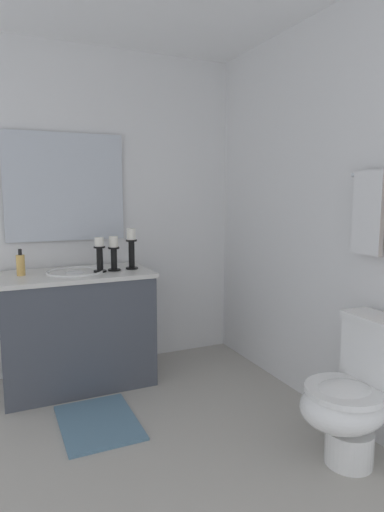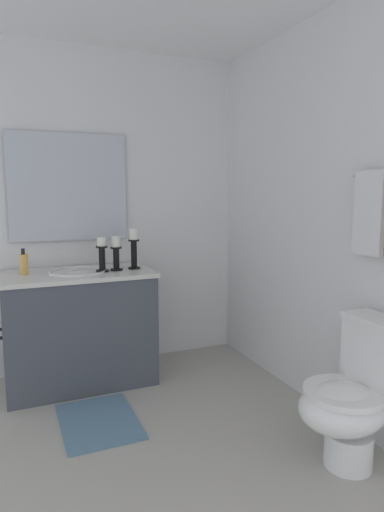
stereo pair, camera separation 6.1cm
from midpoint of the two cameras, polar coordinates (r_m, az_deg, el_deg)
The scene contains 13 objects.
floor at distance 2.59m, azimuth -12.70°, elevation -24.14°, with size 2.55×2.89×0.02m, color #B2ADA3.
wall_back at distance 2.85m, azimuth 16.25°, elevation 4.96°, with size 2.55×0.04×2.45m, color white.
wall_left at distance 3.46m, azimuth -17.73°, elevation 5.41°, with size 0.04×2.89×2.45m, color white.
vanity_cabinet at distance 3.29m, azimuth -15.22°, elevation -9.09°, with size 0.58×1.05×0.82m.
sink_basin at distance 3.20m, azimuth -15.45°, elevation -2.76°, with size 0.40×0.40×0.24m.
mirror at distance 3.42m, azimuth -16.63°, elevation 8.56°, with size 0.02×0.86×0.79m, color silver.
candle_holder_tall at distance 3.23m, azimuth -8.41°, elevation 1.09°, with size 0.09×0.09×0.30m.
candle_holder_short at distance 3.19m, azimuth -10.67°, elevation 0.42°, with size 0.09×0.09×0.25m.
candle_holder_mid at distance 3.15m, azimuth -12.47°, elevation 0.24°, with size 0.09×0.09×0.24m.
soap_bottle at distance 3.19m, azimuth -21.90°, elevation -1.04°, with size 0.06×0.06×0.18m.
toilet at distance 2.44m, azimuth 19.67°, elevation -16.64°, with size 0.39×0.54×0.75m.
towel_near_vanity at distance 2.49m, azimuth 21.27°, elevation 5.25°, with size 0.19×0.03×0.44m, color white.
bath_mat at distance 2.87m, azimuth -12.72°, elevation -20.33°, with size 0.60×0.44×0.02m, color slate.
Camera 1 is at (2.15, -0.44, 1.37)m, focal length 30.77 mm.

